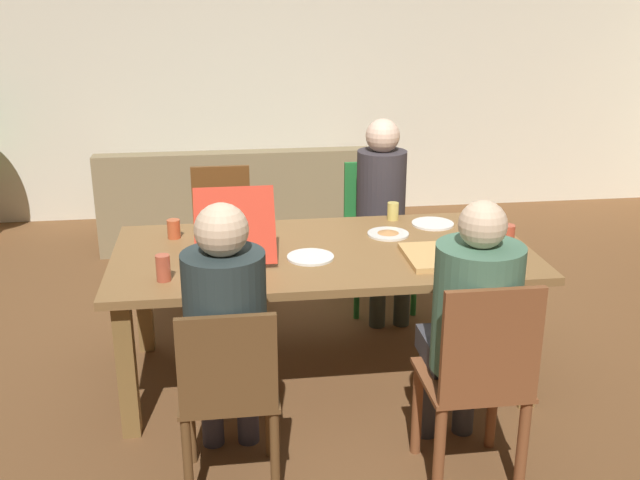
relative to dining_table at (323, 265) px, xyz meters
The scene contains 21 objects.
ground_plane 0.64m from the dining_table, ahead, with size 20.00×20.00×0.00m, color brown.
back_wall 3.25m from the dining_table, 90.00° to the left, with size 7.68×0.12×2.99m, color silver.
dining_table is the anchor object (origin of this frame).
chair_0 1.11m from the dining_table, 63.20° to the left, with size 0.42×0.46×0.92m.
person_0 0.97m from the dining_table, 58.89° to the left, with size 0.31×0.53×1.24m.
chair_1 1.09m from the dining_table, 118.10° to the right, with size 0.40×0.41×0.87m.
person_1 0.97m from the dining_table, 121.87° to the right, with size 0.33×0.52×1.25m.
chair_2 1.14m from the dining_table, 63.80° to the right, with size 0.42×0.41×0.95m.
person_2 1.02m from the dining_table, 60.52° to the right, with size 0.36×0.53×1.24m.
chair_3 1.14m from the dining_table, 116.81° to the left, with size 0.39×0.40×0.92m.
pizza_box_0 0.62m from the dining_table, 20.18° to the right, with size 0.38×0.38×0.03m.
pizza_box_1 0.48m from the dining_table, 167.05° to the left, with size 0.39×0.59×0.36m.
plate_0 0.17m from the dining_table, 123.65° to the right, with size 0.24×0.24×0.01m.
plate_1 0.76m from the dining_table, 25.76° to the left, with size 0.24×0.24×0.01m.
plate_2 0.59m from the dining_table, 153.68° to the right, with size 0.23×0.23×0.01m.
plate_3 0.44m from the dining_table, 25.48° to the left, with size 0.23×0.23×0.03m.
drinking_glass_0 0.86m from the dining_table, 158.07° to the right, with size 0.07×0.07×0.12m, color #B44D35.
drinking_glass_1 0.67m from the dining_table, 43.69° to the left, with size 0.07×0.07×0.10m, color #DBC661.
drinking_glass_2 0.97m from the dining_table, ahead, with size 0.08×0.08×0.11m, color #BD4830.
drinking_glass_3 0.83m from the dining_table, 159.24° to the left, with size 0.07×0.07×0.10m, color #BF512B.
couch 2.43m from the dining_table, 99.66° to the left, with size 2.12×0.85×0.80m.
Camera 1 is at (-0.50, -3.57, 2.03)m, focal length 41.73 mm.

